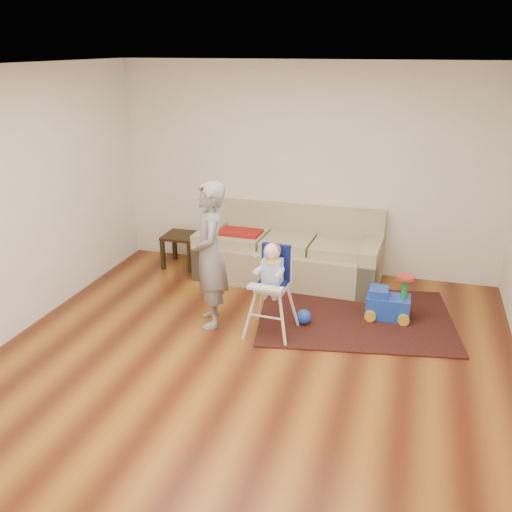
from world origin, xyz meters
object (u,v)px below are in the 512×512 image
(ride_on_toy, at_px, (389,296))
(adult, at_px, (210,255))
(sofa, at_px, (289,246))
(high_chair, at_px, (272,291))
(side_table, at_px, (182,250))
(toy_ball, at_px, (304,317))

(ride_on_toy, height_order, adult, adult)
(sofa, height_order, high_chair, high_chair)
(side_table, relative_size, ride_on_toy, 0.88)
(side_table, bearing_deg, toy_ball, -33.11)
(adult, bearing_deg, toy_ball, 80.90)
(toy_ball, xyz_separation_m, adult, (-0.98, -0.23, 0.69))
(sofa, relative_size, side_table, 5.22)
(side_table, distance_m, toy_ball, 2.36)
(toy_ball, relative_size, adult, 0.10)
(side_table, bearing_deg, ride_on_toy, -16.89)
(side_table, xyz_separation_m, toy_ball, (1.97, -1.29, -0.13))
(high_chair, bearing_deg, adult, -179.06)
(ride_on_toy, distance_m, adult, 2.02)
(high_chair, xyz_separation_m, adult, (-0.68, 0.04, 0.30))
(high_chair, distance_m, adult, 0.75)
(sofa, distance_m, adult, 1.59)
(ride_on_toy, xyz_separation_m, toy_ball, (-0.86, -0.43, -0.18))
(adult, bearing_deg, high_chair, 64.84)
(side_table, xyz_separation_m, high_chair, (1.68, -1.55, 0.26))
(side_table, distance_m, ride_on_toy, 2.96)
(side_table, height_order, toy_ball, side_table)
(ride_on_toy, xyz_separation_m, adult, (-1.84, -0.65, 0.51))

